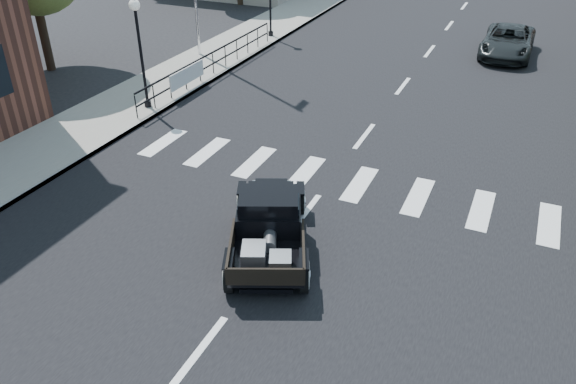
% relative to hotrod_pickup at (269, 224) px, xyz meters
% --- Properties ---
extents(ground, '(120.00, 120.00, 0.00)m').
position_rel_hotrod_pickup_xyz_m(ground, '(0.18, -0.37, -0.69)').
color(ground, black).
rests_on(ground, ground).
extents(road, '(14.00, 80.00, 0.02)m').
position_rel_hotrod_pickup_xyz_m(road, '(0.18, 14.63, -0.68)').
color(road, black).
rests_on(road, ground).
extents(road_markings, '(12.00, 60.00, 0.06)m').
position_rel_hotrod_pickup_xyz_m(road_markings, '(0.18, 9.63, -0.69)').
color(road_markings, silver).
rests_on(road_markings, ground).
extents(sidewalk_left, '(3.00, 80.00, 0.15)m').
position_rel_hotrod_pickup_xyz_m(sidewalk_left, '(-8.32, 14.63, -0.61)').
color(sidewalk_left, gray).
rests_on(sidewalk_left, ground).
extents(railing, '(0.08, 10.00, 1.00)m').
position_rel_hotrod_pickup_xyz_m(railing, '(-7.12, 9.63, -0.04)').
color(railing, black).
rests_on(railing, sidewalk_left).
extents(banner, '(0.04, 2.20, 0.60)m').
position_rel_hotrod_pickup_xyz_m(banner, '(-7.04, 7.63, -0.24)').
color(banner, silver).
rests_on(banner, sidewalk_left).
extents(lamp_post_b, '(0.36, 0.36, 3.76)m').
position_rel_hotrod_pickup_xyz_m(lamp_post_b, '(-7.42, 5.63, 1.34)').
color(lamp_post_b, black).
rests_on(lamp_post_b, sidewalk_left).
extents(hotrod_pickup, '(3.28, 4.38, 1.38)m').
position_rel_hotrod_pickup_xyz_m(hotrod_pickup, '(0.00, 0.00, 0.00)').
color(hotrod_pickup, black).
rests_on(hotrod_pickup, ground).
extents(second_car, '(2.11, 4.56, 1.27)m').
position_rel_hotrod_pickup_xyz_m(second_car, '(3.41, 17.39, -0.05)').
color(second_car, black).
rests_on(second_car, ground).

